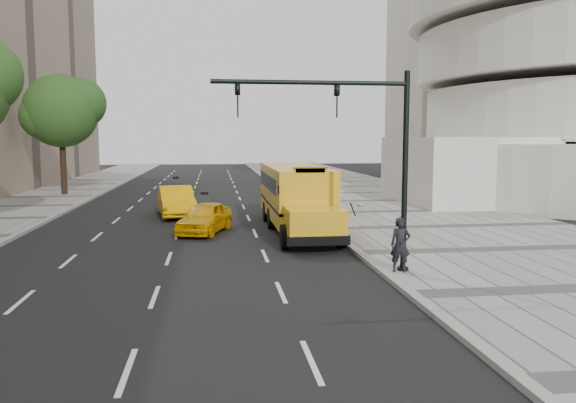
{
  "coord_description": "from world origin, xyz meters",
  "views": [
    {
      "loc": [
        0.67,
        -25.37,
        4.34
      ],
      "look_at": [
        3.5,
        -4.0,
        1.9
      ],
      "focal_mm": 35.0,
      "sensor_mm": 36.0,
      "label": 1
    }
  ],
  "objects": [
    {
      "name": "taxi_near",
      "position": [
        0.23,
        0.43,
        0.71
      ],
      "size": [
        2.9,
        4.49,
        1.42
      ],
      "primitive_type": "imported",
      "rotation": [
        0.0,
        0.0,
        -0.32
      ],
      "color": "#E4A003",
      "rests_on": "ground"
    },
    {
      "name": "curb_far",
      "position": [
        -8.0,
        0.0,
        0.07
      ],
      "size": [
        0.3,
        140.0,
        0.15
      ],
      "primitive_type": "cube",
      "color": "gray",
      "rests_on": "ground"
    },
    {
      "name": "traffic_signal",
      "position": [
        5.19,
        -8.49,
        4.09
      ],
      "size": [
        6.18,
        0.36,
        6.4
      ],
      "color": "black",
      "rests_on": "ground"
    },
    {
      "name": "guggenheim",
      "position": [
        29.37,
        18.51,
        13.58
      ],
      "size": [
        33.2,
        42.2,
        35.0
      ],
      "color": "silver",
      "rests_on": "ground"
    },
    {
      "name": "sidewalk_museum",
      "position": [
        12.0,
        0.0,
        0.07
      ],
      "size": [
        12.0,
        140.0,
        0.15
      ],
      "primitive_type": "cube",
      "color": "gray",
      "rests_on": "ground"
    },
    {
      "name": "tree_c",
      "position": [
        -10.4,
        18.46,
        6.39
      ],
      "size": [
        6.06,
        5.39,
        9.05
      ],
      "color": "black",
      "rests_on": "ground"
    },
    {
      "name": "taxi_far",
      "position": [
        -1.44,
        6.22,
        0.84
      ],
      "size": [
        2.52,
        5.29,
        1.67
      ],
      "primitive_type": "imported",
      "rotation": [
        0.0,
        0.0,
        0.15
      ],
      "color": "#E4A003",
      "rests_on": "ground"
    },
    {
      "name": "school_bus",
      "position": [
        4.5,
        0.93,
        1.76
      ],
      "size": [
        2.96,
        11.56,
        3.19
      ],
      "color": "gold",
      "rests_on": "ground"
    },
    {
      "name": "ground",
      "position": [
        0.0,
        0.0,
        0.0
      ],
      "size": [
        140.0,
        140.0,
        0.0
      ],
      "primitive_type": "plane",
      "color": "black",
      "rests_on": "ground"
    },
    {
      "name": "curb_museum",
      "position": [
        6.0,
        0.0,
        0.07
      ],
      "size": [
        0.3,
        140.0,
        0.15
      ],
      "primitive_type": "cube",
      "color": "gray",
      "rests_on": "ground"
    },
    {
      "name": "pedestrian",
      "position": [
        6.44,
        -8.67,
        1.01
      ],
      "size": [
        0.69,
        0.51,
        1.72
      ],
      "primitive_type": "imported",
      "rotation": [
        0.0,
        0.0,
        -0.17
      ],
      "color": "black",
      "rests_on": "sidewalk_museum"
    }
  ]
}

